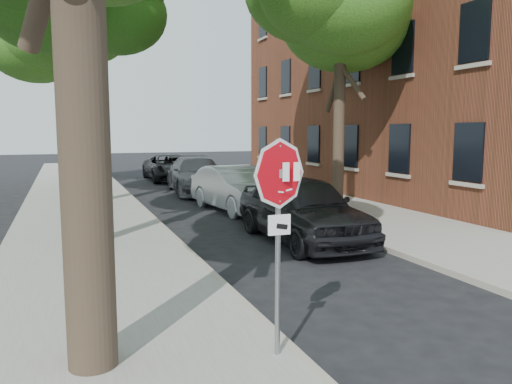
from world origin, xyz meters
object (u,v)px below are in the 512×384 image
Objects in this scene: car_b at (236,189)px; car_d at (170,168)px; apartment_building at (446,27)px; car_c at (197,175)px; tree_far at (64,39)px; tree_right at (339,0)px; stop_sign at (279,205)px; car_a at (302,208)px.

car_b is 0.90× the size of car_d.
car_d is at bearing 142.59° from apartment_building.
car_b is (-11.40, -2.83, -6.87)m from apartment_building.
car_b is at bearing -89.87° from car_d.
car_c is at bearing 83.54° from car_b.
tree_far is 14.02m from tree_right.
tree_right is at bearing -74.87° from car_d.
stop_sign is at bearing -112.89° from car_b.
car_b is at bearing -61.85° from tree_far.
car_b is (3.30, 11.19, -1.16)m from stop_sign.
car_a is at bearing 61.16° from stop_sign.
car_b is at bearing 162.64° from tree_right.
stop_sign is 17.04m from car_c.
stop_sign is at bearing -136.35° from apartment_building.
apartment_building is at bearing 25.87° from tree_right.
car_d is (0.00, 6.06, -0.08)m from car_c.
tree_far is at bearing 128.34° from tree_right.
tree_far reaches higher than stop_sign.
apartment_building is at bearing 35.47° from car_a.
tree_right reaches higher than car_c.
tree_far is at bearing 144.49° from car_c.
tree_right reaches higher than car_b.
apartment_building is 15.93m from car_d.
stop_sign is 13.23m from tree_right.
tree_far is at bearing 111.69° from car_b.
car_b is 0.85× the size of car_c.
car_b is (-3.38, 1.06, -6.43)m from tree_right.
car_b is at bearing 90.30° from car_a.
car_c is (3.30, 16.68, -1.13)m from stop_sign.
stop_sign is at bearing -84.54° from tree_far.
car_d is at bearing 16.81° from tree_far.
tree_far reaches higher than car_c.
car_c is 6.06m from car_d.
car_c is at bearing -39.92° from tree_far.
car_c is at bearing 117.29° from tree_right.
car_d is (3.30, 22.74, -1.21)m from stop_sign.
tree_far is at bearing 156.96° from apartment_building.
tree_right is 7.34m from car_b.
car_c is at bearing -89.87° from car_d.
apartment_building reaches higher than tree_far.
tree_right is at bearing -51.66° from tree_far.
tree_right is 1.86× the size of car_a.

